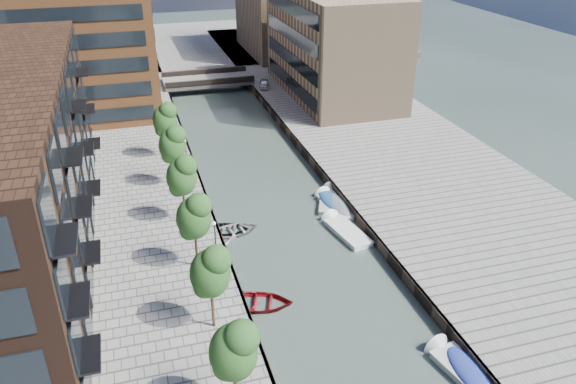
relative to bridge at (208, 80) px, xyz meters
name	(u,v)px	position (x,y,z in m)	size (l,w,h in m)	color
water	(260,179)	(0.00, -32.00, -1.39)	(300.00, 300.00, 0.00)	#38473F
quay_right	(402,156)	(16.00, -32.00, -0.89)	(20.00, 140.00, 1.00)	gray
quay_wall_left	(200,182)	(-6.10, -32.00, -0.89)	(0.25, 140.00, 1.00)	#332823
quay_wall_right	(316,167)	(6.10, -32.00, -0.89)	(0.25, 140.00, 1.00)	#332823
far_closure	(184,45)	(0.00, 28.00, -0.89)	(80.00, 40.00, 1.00)	gray
apartment_block	(20,172)	(-20.00, -42.00, 6.61)	(8.00, 38.00, 14.00)	black
tan_block_near	(333,43)	(16.00, -10.00, 6.61)	(12.00, 25.00, 14.00)	tan
tan_block_far	(281,5)	(16.00, 16.00, 7.61)	(12.00, 20.00, 16.00)	tan
bridge	(208,80)	(0.00, 0.00, 0.00)	(13.00, 6.00, 1.30)	gray
tree_1	(233,349)	(-8.50, -61.00, 3.92)	(2.50, 2.50, 5.95)	#382619
tree_2	(210,271)	(-8.50, -54.00, 3.92)	(2.50, 2.50, 5.95)	#382619
tree_3	(193,215)	(-8.50, -47.00, 3.92)	(2.50, 2.50, 5.95)	#382619
tree_4	(181,175)	(-8.50, -40.00, 3.92)	(2.50, 2.50, 5.95)	#382619
tree_5	(172,143)	(-8.50, -33.00, 3.92)	(2.50, 2.50, 5.95)	#382619
tree_6	(164,118)	(-8.50, -26.00, 3.92)	(2.50, 2.50, 5.95)	#382619
lamp_1	(215,241)	(-7.20, -48.00, 2.12)	(0.24, 0.24, 4.12)	black
lamp_2	(186,155)	(-7.20, -32.00, 2.12)	(0.24, 0.24, 4.12)	black
sloop_2	(259,306)	(-4.97, -51.68, -1.39)	(3.46, 4.85, 1.00)	maroon
sloop_3	(235,233)	(-4.64, -41.69, -1.39)	(3.12, 4.37, 0.91)	beige
sloop_4	(225,231)	(-5.37, -41.16, -1.39)	(2.93, 4.11, 0.85)	black
motorboat_0	(465,371)	(5.29, -61.41, -1.16)	(3.07, 6.00, 1.91)	silver
motorboat_2	(343,230)	(4.38, -43.98, -1.28)	(2.84, 5.77, 1.84)	white
motorboat_3	(330,200)	(5.15, -38.67, -1.18)	(3.63, 5.45, 1.72)	silver
motorboat_4	(335,204)	(5.31, -39.73, -1.17)	(2.72, 5.66, 1.81)	white
car	(264,84)	(7.50, -4.81, 0.19)	(1.38, 3.43, 1.17)	silver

